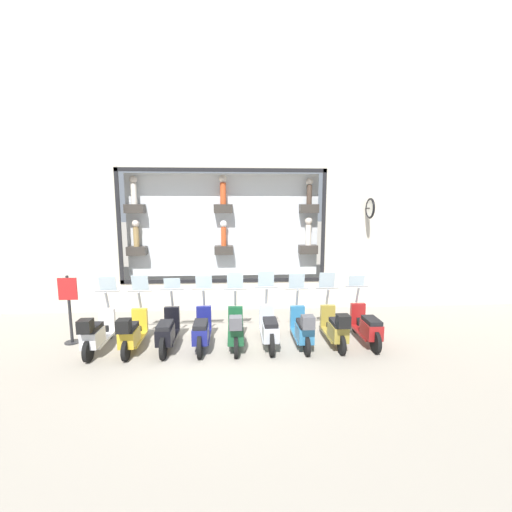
{
  "coord_description": "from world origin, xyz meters",
  "views": [
    {
      "loc": [
        -7.48,
        -0.32,
        3.43
      ],
      "look_at": [
        1.84,
        -0.94,
        2.01
      ],
      "focal_mm": 24.0,
      "sensor_mm": 36.0,
      "label": 1
    }
  ],
  "objects": [
    {
      "name": "scooter_green_4",
      "position": [
        0.33,
        -0.35,
        0.47
      ],
      "size": [
        1.8,
        0.6,
        1.69
      ],
      "color": "black",
      "rests_on": "ground_plane"
    },
    {
      "name": "scooter_yellow_7",
      "position": [
        0.33,
        2.07,
        0.46
      ],
      "size": [
        1.79,
        0.61,
        1.64
      ],
      "color": "black",
      "rests_on": "ground_plane"
    },
    {
      "name": "scooter_black_6",
      "position": [
        0.39,
        1.27,
        0.44
      ],
      "size": [
        1.81,
        0.6,
        1.55
      ],
      "color": "black",
      "rests_on": "ground_plane"
    },
    {
      "name": "building_facade",
      "position": [
        3.6,
        -0.0,
        5.17
      ],
      "size": [
        1.25,
        36.0,
        10.07
      ],
      "color": "beige",
      "rests_on": "ground_plane"
    },
    {
      "name": "scooter_teal_2",
      "position": [
        0.32,
        -1.97,
        0.46
      ],
      "size": [
        1.79,
        0.61,
        1.63
      ],
      "color": "black",
      "rests_on": "ground_plane"
    },
    {
      "name": "ground_plane",
      "position": [
        0.0,
        0.0,
        0.0
      ],
      "size": [
        120.0,
        120.0,
        0.0
      ],
      "primitive_type": "plane",
      "color": "gray"
    },
    {
      "name": "scooter_white_8",
      "position": [
        0.33,
        2.88,
        0.47
      ],
      "size": [
        1.8,
        0.61,
        1.62
      ],
      "color": "black",
      "rests_on": "ground_plane"
    },
    {
      "name": "shop_sign_post",
      "position": [
        0.92,
        3.73,
        0.92
      ],
      "size": [
        0.36,
        0.45,
        1.71
      ],
      "color": "#232326",
      "rests_on": "ground_plane"
    },
    {
      "name": "scooter_silver_3",
      "position": [
        0.4,
        -1.16,
        0.45
      ],
      "size": [
        1.81,
        0.6,
        1.71
      ],
      "color": "black",
      "rests_on": "ground_plane"
    },
    {
      "name": "scooter_red_0",
      "position": [
        0.39,
        -3.59,
        0.44
      ],
      "size": [
        1.8,
        0.61,
        1.56
      ],
      "color": "black",
      "rests_on": "ground_plane"
    },
    {
      "name": "scooter_navy_5",
      "position": [
        0.4,
        0.46,
        0.44
      ],
      "size": [
        1.81,
        0.6,
        1.61
      ],
      "color": "black",
      "rests_on": "ground_plane"
    },
    {
      "name": "scooter_olive_1",
      "position": [
        0.33,
        -2.78,
        0.46
      ],
      "size": [
        1.79,
        0.61,
        1.65
      ],
      "color": "black",
      "rests_on": "ground_plane"
    }
  ]
}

